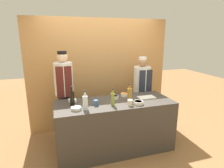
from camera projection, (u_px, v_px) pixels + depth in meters
name	position (u px, v px, depth m)	size (l,w,h in m)	color
ground_plane	(115.00, 148.00, 3.49)	(14.00, 14.00, 0.00)	olive
cabinet_wall	(100.00, 74.00, 4.20)	(3.09, 0.18, 2.40)	#B7844C
counter	(115.00, 126.00, 3.38)	(2.05, 0.80, 0.91)	#3D3833
sauce_bowl_white	(76.00, 108.00, 2.89)	(0.16, 0.16, 0.05)	white
sauce_bowl_orange	(124.00, 95.00, 3.57)	(0.14, 0.14, 0.05)	white
sauce_bowl_yellow	(115.00, 97.00, 3.42)	(0.13, 0.13, 0.06)	white
sauce_bowl_red	(138.00, 103.00, 3.13)	(0.16, 0.16, 0.06)	white
sauce_bowl_brown	(73.00, 100.00, 3.26)	(0.14, 0.14, 0.05)	white
cutting_board	(147.00, 97.00, 3.47)	(0.31, 0.19, 0.02)	white
bottle_clear	(85.00, 102.00, 2.88)	(0.08, 0.08, 0.31)	silver
bottle_soy	(72.00, 98.00, 3.06)	(0.07, 0.07, 0.33)	black
bottle_vinegar	(130.00, 94.00, 3.27)	(0.08, 0.08, 0.32)	olive
bottle_oil	(113.00, 99.00, 3.06)	(0.06, 0.06, 0.29)	olive
cup_blue	(96.00, 103.00, 3.08)	(0.08, 0.08, 0.09)	#386093
cup_cream	(130.00, 103.00, 3.07)	(0.08, 0.08, 0.10)	silver
chef_left	(65.00, 93.00, 3.59)	(0.35, 0.35, 1.76)	#28282D
chef_right	(142.00, 91.00, 4.08)	(0.36, 0.36, 1.61)	#28282D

